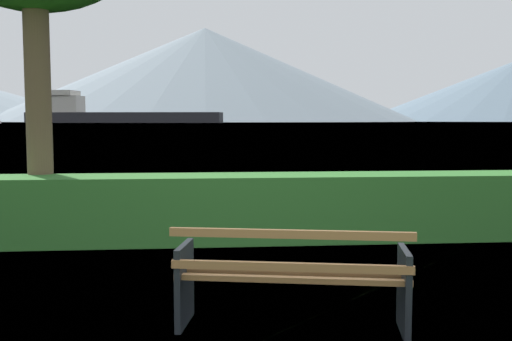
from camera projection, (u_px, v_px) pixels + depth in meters
ground_plane at (292, 327)px, 4.82m from camera, size 1400.00×1400.00×0.00m
water_surface at (206, 123)px, 309.48m from camera, size 620.00×620.00×0.00m
park_bench at (292, 278)px, 4.72m from camera, size 1.94×0.92×0.87m
hedge_row at (255, 208)px, 8.25m from camera, size 12.62×0.88×0.93m
cargo_ship_large at (110, 114)px, 306.88m from camera, size 102.82×31.50×16.86m
distant_hills at (183, 83)px, 550.30m from camera, size 949.79×415.31×85.75m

